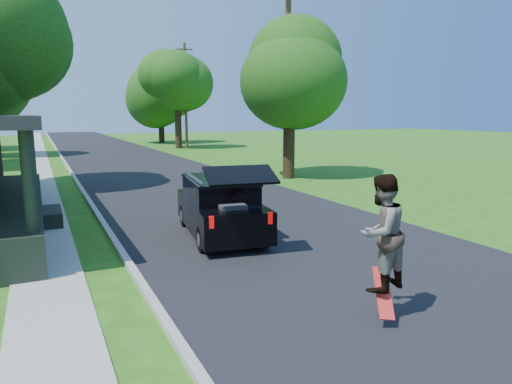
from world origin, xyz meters
name	(u,v)px	position (x,y,z in m)	size (l,w,h in m)	color
ground	(323,257)	(0.00, 0.00, 0.00)	(140.00, 140.00, 0.00)	#2A5911
street	(140,166)	(0.00, 20.00, 0.00)	(8.00, 120.00, 0.02)	black
curb	(69,170)	(-4.05, 20.00, 0.00)	(0.15, 120.00, 0.12)	#A4A49F
sidewalk	(39,171)	(-5.60, 20.00, 0.00)	(1.30, 120.00, 0.03)	gray
black_suv	(221,207)	(-1.40, 2.68, 0.78)	(2.21, 4.53, 2.03)	black
skateboarder	(381,233)	(-1.00, -3.00, 1.38)	(1.02, 0.88, 1.80)	black
skateboard	(383,294)	(-0.98, -3.09, 0.43)	(0.53, 0.69, 0.63)	red
tree_right_near	(289,62)	(5.63, 11.53, 5.62)	(6.75, 6.96, 8.54)	black
tree_right_mid	(176,78)	(6.37, 33.64, 6.43)	(7.55, 7.25, 9.66)	black
tree_right_far	(160,90)	(7.07, 42.79, 5.83)	(7.25, 6.97, 9.24)	black
utility_pole_near	(287,72)	(6.05, 12.39, 5.24)	(1.77, 0.72, 10.16)	#3F301D
utility_pole_far	(186,95)	(7.00, 32.92, 4.87)	(1.47, 0.38, 9.47)	#3F301D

